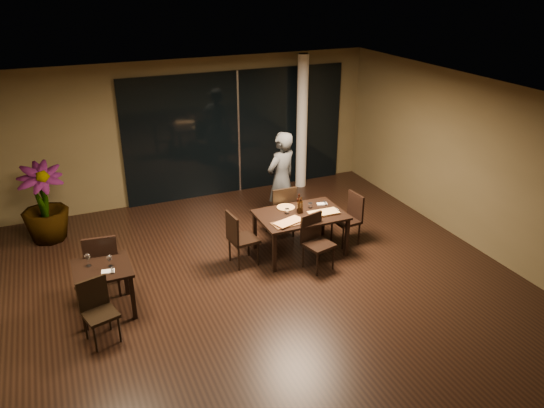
{
  "coord_description": "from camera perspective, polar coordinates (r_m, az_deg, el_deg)",
  "views": [
    {
      "loc": [
        -2.73,
        -6.65,
        4.65
      ],
      "look_at": [
        0.44,
        0.76,
        1.05
      ],
      "focal_mm": 35.0,
      "sensor_mm": 36.0,
      "label": 1
    }
  ],
  "objects": [
    {
      "name": "column",
      "position": [
        11.93,
        3.24,
        8.72
      ],
      "size": [
        0.24,
        0.24,
        3.0
      ],
      "primitive_type": "cylinder",
      "color": "silver",
      "rests_on": "ground"
    },
    {
      "name": "ground",
      "position": [
        8.56,
        -0.72,
        -8.83
      ],
      "size": [
        8.0,
        8.0,
        0.0
      ],
      "primitive_type": "plane",
      "color": "black",
      "rests_on": "ground"
    },
    {
      "name": "potted_plant",
      "position": [
        10.49,
        -23.36,
        0.06
      ],
      "size": [
        0.89,
        0.89,
        1.47
      ],
      "primitive_type": "imported",
      "rotation": [
        0.0,
        0.0,
        0.12
      ],
      "color": "#22521B",
      "rests_on": "ground"
    },
    {
      "name": "bottle_c",
      "position": [
        9.21,
        2.91,
        0.1
      ],
      "size": [
        0.07,
        0.07,
        0.33
      ],
      "primitive_type": null,
      "color": "black",
      "rests_on": "main_table"
    },
    {
      "name": "oblong_pizza_right",
      "position": [
        9.22,
        5.57,
        -0.93
      ],
      "size": [
        0.51,
        0.25,
        0.02
      ],
      "primitive_type": null,
      "rotation": [
        0.0,
        0.0,
        -0.03
      ],
      "color": "maroon",
      "rests_on": "pizza_board_right"
    },
    {
      "name": "chair_main_near",
      "position": [
        8.87,
        4.68,
        -3.74
      ],
      "size": [
        0.53,
        0.53,
        0.94
      ],
      "rotation": [
        0.0,
        0.0,
        0.25
      ],
      "color": "black",
      "rests_on": "ground"
    },
    {
      "name": "pizza_board_right",
      "position": [
        9.22,
        5.56,
        -1.03
      ],
      "size": [
        0.53,
        0.27,
        0.01
      ],
      "primitive_type": "cube",
      "rotation": [
        0.0,
        0.0,
        0.0
      ],
      "color": "#422615",
      "rests_on": "main_table"
    },
    {
      "name": "wall_front",
      "position": [
        4.92,
        18.45,
        -17.34
      ],
      "size": [
        8.0,
        0.1,
        3.0
      ],
      "primitive_type": "cube",
      "color": "brown",
      "rests_on": "ground"
    },
    {
      "name": "bottle_a",
      "position": [
        9.16,
        2.96,
        -0.2
      ],
      "size": [
        0.06,
        0.06,
        0.28
      ],
      "primitive_type": null,
      "color": "black",
      "rests_on": "main_table"
    },
    {
      "name": "chair_side_far",
      "position": [
        8.47,
        -17.8,
        -5.88
      ],
      "size": [
        0.54,
        0.54,
        1.05
      ],
      "rotation": [
        0.0,
        0.0,
        3.03
      ],
      "color": "black",
      "rests_on": "ground"
    },
    {
      "name": "chair_side_near",
      "position": [
        7.6,
        -18.27,
        -10.5
      ],
      "size": [
        0.51,
        0.51,
        0.89
      ],
      "rotation": [
        0.0,
        0.0,
        0.27
      ],
      "color": "black",
      "rests_on": "ground"
    },
    {
      "name": "chair_main_left",
      "position": [
        8.92,
        -3.59,
        -3.48
      ],
      "size": [
        0.49,
        0.49,
        0.96
      ],
      "rotation": [
        0.0,
        0.0,
        1.67
      ],
      "color": "black",
      "rests_on": "ground"
    },
    {
      "name": "bottle_b",
      "position": [
        9.18,
        3.16,
        -0.11
      ],
      "size": [
        0.06,
        0.06,
        0.3
      ],
      "primitive_type": null,
      "color": "black",
      "rests_on": "main_table"
    },
    {
      "name": "diner",
      "position": [
        10.09,
        1.0,
        2.57
      ],
      "size": [
        0.76,
        0.65,
        1.9
      ],
      "primitive_type": "imported",
      "rotation": [
        0.0,
        0.0,
        3.54
      ],
      "color": "#2B2E30",
      "rests_on": "ground"
    },
    {
      "name": "napkin_near",
      "position": [
        9.37,
        6.58,
        -0.67
      ],
      "size": [
        0.2,
        0.13,
        0.01
      ],
      "primitive_type": "cube",
      "rotation": [
        0.0,
        0.0,
        0.19
      ],
      "color": "white",
      "rests_on": "main_table"
    },
    {
      "name": "window_panel",
      "position": [
        11.72,
        -3.67,
        7.66
      ],
      "size": [
        5.0,
        0.06,
        2.7
      ],
      "primitive_type": "cube",
      "color": "black",
      "rests_on": "ground"
    },
    {
      "name": "round_pizza",
      "position": [
        9.41,
        1.5,
        -0.38
      ],
      "size": [
        0.31,
        0.31,
        0.01
      ],
      "primitive_type": "cylinder",
      "color": "#AD3813",
      "rests_on": "main_table"
    },
    {
      "name": "side_table",
      "position": [
        8.04,
        -17.74,
        -7.27
      ],
      "size": [
        0.8,
        0.8,
        0.75
      ],
      "color": "black",
      "rests_on": "ground"
    },
    {
      "name": "chair_main_right",
      "position": [
        9.75,
        8.39,
        -1.25
      ],
      "size": [
        0.47,
        0.47,
        0.94
      ],
      "rotation": [
        0.0,
        0.0,
        -1.48
      ],
      "color": "black",
      "rests_on": "ground"
    },
    {
      "name": "tumbler_right",
      "position": [
        9.43,
        4.14,
        -0.15
      ],
      "size": [
        0.08,
        0.08,
        0.09
      ],
      "primitive_type": "cylinder",
      "color": "white",
      "rests_on": "main_table"
    },
    {
      "name": "oblong_pizza_left",
      "position": [
        8.84,
        1.83,
        -1.96
      ],
      "size": [
        0.53,
        0.36,
        0.02
      ],
      "primitive_type": null,
      "rotation": [
        0.0,
        0.0,
        0.31
      ],
      "color": "maroon",
      "rests_on": "pizza_board_left"
    },
    {
      "name": "wine_glass_a",
      "position": [
        8.03,
        -19.19,
        -5.72
      ],
      "size": [
        0.08,
        0.08,
        0.19
      ],
      "primitive_type": null,
      "color": "white",
      "rests_on": "side_table"
    },
    {
      "name": "wall_right",
      "position": [
        10.01,
        21.25,
        4.03
      ],
      "size": [
        0.1,
        8.0,
        3.0
      ],
      "primitive_type": "cube",
      "color": "brown",
      "rests_on": "ground"
    },
    {
      "name": "wall_back",
      "position": [
        11.49,
        -8.58,
        7.88
      ],
      "size": [
        8.0,
        0.1,
        3.0
      ],
      "primitive_type": "cube",
      "color": "brown",
      "rests_on": "ground"
    },
    {
      "name": "main_table",
      "position": [
        9.23,
        3.1,
        -1.48
      ],
      "size": [
        1.5,
        1.0,
        0.75
      ],
      "color": "black",
      "rests_on": "ground"
    },
    {
      "name": "side_napkin",
      "position": [
        7.84,
        -17.23,
        -6.94
      ],
      "size": [
        0.19,
        0.13,
        0.01
      ],
      "primitive_type": "cube",
      "rotation": [
        0.0,
        0.0,
        -0.14
      ],
      "color": "white",
      "rests_on": "side_table"
    },
    {
      "name": "chair_main_far",
      "position": [
        9.8,
        1.06,
        -0.53
      ],
      "size": [
        0.48,
        0.48,
        1.02
      ],
      "rotation": [
        0.0,
        0.0,
        3.14
      ],
      "color": "black",
      "rests_on": "ground"
    },
    {
      "name": "wine_glass_b",
      "position": [
        7.93,
        -17.06,
        -5.89
      ],
      "size": [
        0.07,
        0.07,
        0.17
      ],
      "primitive_type": null,
      "color": "white",
      "rests_on": "side_table"
    },
    {
      "name": "pizza_board_left",
      "position": [
        8.85,
        1.83,
        -2.05
      ],
      "size": [
        0.6,
        0.33,
        0.01
      ],
      "primitive_type": "cube",
      "rotation": [
        0.0,
        0.0,
        0.08
      ],
      "color": "#4A2D18",
      "rests_on": "main_table"
    },
    {
      "name": "tumbler_left",
      "position": [
        9.18,
        1.64,
        -0.77
      ],
      "size": [
        0.08,
        0.08,
        0.09
      ],
      "primitive_type": "cylinder",
      "color": "white",
      "rests_on": "main_table"
    },
    {
      "name": "ceiling",
      "position": [
        7.37,
        -0.84,
        11.28
      ],
      "size": [
        8.0,
        8.0,
        0.04
      ],
      "primitive_type": "cube",
      "color": "silver",
      "rests_on": "wall_back"
    },
    {
      "name": "napkin_far",
      "position": [
        9.6,
        5.4,
        0.02
      ],
      "size": [
        0.2,
        0.14,
        0.01
      ],
      "primitive_type": "cube",
      "rotation": [
        0.0,
        0.0,
        -0.25
      ],
      "color": "white",
      "rests_on": "main_table"
    }
  ]
}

